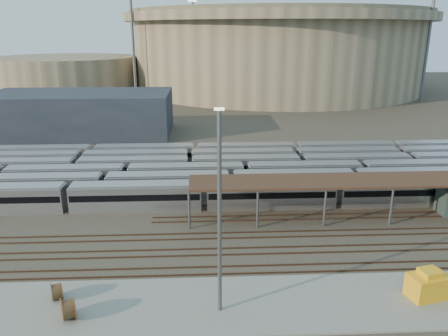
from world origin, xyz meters
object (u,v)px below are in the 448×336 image
yard_light_pole (220,215)px  yellow_equipment (428,286)px  cable_reel_east (68,309)px  cable_reel_west (57,292)px

yard_light_pole → yellow_equipment: 20.98m
cable_reel_east → yard_light_pole: size_ratio=0.11×
yard_light_pole → cable_reel_west: bearing=171.4°
cable_reel_west → cable_reel_east: cable_reel_east is taller
cable_reel_east → cable_reel_west: bearing=122.9°
cable_reel_west → cable_reel_east: (1.89, -2.93, 0.13)m
cable_reel_east → yellow_equipment: yellow_equipment is taller
yellow_equipment → cable_reel_east: bearing=170.0°
yard_light_pole → yellow_equipment: (19.37, 1.06, -8.00)m
cable_reel_west → yellow_equipment: bearing=-2.0°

